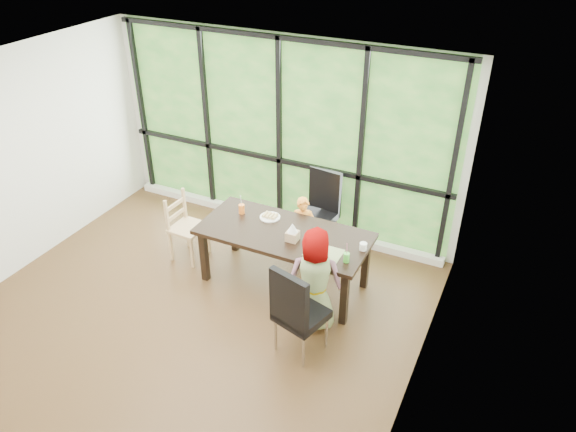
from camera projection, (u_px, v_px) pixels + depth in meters
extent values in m
plane|color=black|center=(196.00, 312.00, 6.27)|extent=(5.00, 5.00, 0.00)
plane|color=silver|center=(281.00, 135.00, 7.29)|extent=(5.00, 0.00, 5.00)
cube|color=#245120|center=(280.00, 135.00, 7.28)|extent=(4.80, 0.02, 2.65)
cube|color=silver|center=(279.00, 220.00, 7.90)|extent=(4.80, 0.12, 0.10)
cube|color=black|center=(284.00, 258.00, 6.54)|extent=(2.05, 0.98, 0.75)
cube|color=black|center=(317.00, 212.00, 7.14)|extent=(0.52, 0.52, 1.08)
cube|color=black|center=(302.00, 309.00, 5.50)|extent=(0.57, 0.57, 1.08)
cube|color=tan|center=(188.00, 228.00, 6.98)|extent=(0.42, 0.44, 0.90)
imported|color=orange|center=(303.00, 230.00, 6.93)|extent=(0.39, 0.31, 0.92)
imported|color=gray|center=(313.00, 279.00, 5.80)|extent=(0.70, 0.57, 1.24)
cube|color=tan|center=(324.00, 253.00, 5.99)|extent=(0.40, 0.29, 0.01)
cylinder|color=white|center=(270.00, 217.00, 6.61)|extent=(0.25, 0.25, 0.02)
cylinder|color=white|center=(317.00, 252.00, 5.98)|extent=(0.24, 0.24, 0.01)
cylinder|color=orange|center=(242.00, 209.00, 6.68)|extent=(0.08, 0.08, 0.12)
cylinder|color=#54D640|center=(346.00, 257.00, 5.82)|extent=(0.07, 0.07, 0.11)
cylinder|color=white|center=(363.00, 246.00, 6.02)|extent=(0.08, 0.08, 0.09)
cube|color=tan|center=(292.00, 236.00, 6.17)|extent=(0.13, 0.13, 0.12)
cylinder|color=white|center=(241.00, 202.00, 6.63)|extent=(0.01, 0.04, 0.20)
cylinder|color=pink|center=(347.00, 250.00, 5.77)|extent=(0.01, 0.04, 0.20)
cone|color=white|center=(293.00, 228.00, 6.11)|extent=(0.12, 0.12, 0.11)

